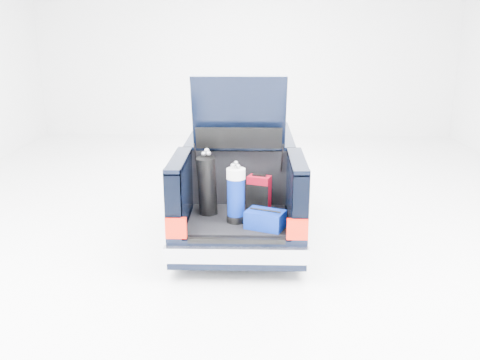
{
  "coord_description": "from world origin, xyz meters",
  "views": [
    {
      "loc": [
        0.19,
        -7.9,
        3.05
      ],
      "look_at": [
        0.0,
        -0.5,
        0.85
      ],
      "focal_mm": 38.0,
      "sensor_mm": 36.0,
      "label": 1
    }
  ],
  "objects_px": {
    "red_suitcase": "(259,193)",
    "blue_duffel": "(265,219)",
    "blue_golf_bag": "(236,195)",
    "car": "(241,180)",
    "black_golf_bag": "(207,186)"
  },
  "relations": [
    {
      "from": "red_suitcase",
      "to": "blue_duffel",
      "type": "height_order",
      "value": "red_suitcase"
    },
    {
      "from": "blue_golf_bag",
      "to": "blue_duffel",
      "type": "height_order",
      "value": "blue_golf_bag"
    },
    {
      "from": "car",
      "to": "black_golf_bag",
      "type": "height_order",
      "value": "car"
    },
    {
      "from": "red_suitcase",
      "to": "blue_golf_bag",
      "type": "relative_size",
      "value": 0.62
    },
    {
      "from": "blue_duffel",
      "to": "red_suitcase",
      "type": "bearing_deg",
      "value": 118.1
    },
    {
      "from": "blue_golf_bag",
      "to": "blue_duffel",
      "type": "xyz_separation_m",
      "value": [
        0.38,
        -0.2,
        -0.26
      ]
    },
    {
      "from": "car",
      "to": "blue_duffel",
      "type": "height_order",
      "value": "car"
    },
    {
      "from": "red_suitcase",
      "to": "black_golf_bag",
      "type": "xyz_separation_m",
      "value": [
        -0.71,
        -0.23,
        0.17
      ]
    },
    {
      "from": "black_golf_bag",
      "to": "blue_duffel",
      "type": "bearing_deg",
      "value": -14.82
    },
    {
      "from": "black_golf_bag",
      "to": "car",
      "type": "bearing_deg",
      "value": 90.24
    },
    {
      "from": "blue_golf_bag",
      "to": "black_golf_bag",
      "type": "bearing_deg",
      "value": 149.59
    },
    {
      "from": "car",
      "to": "black_golf_bag",
      "type": "bearing_deg",
      "value": -106.33
    },
    {
      "from": "red_suitcase",
      "to": "blue_duffel",
      "type": "relative_size",
      "value": 0.92
    },
    {
      "from": "car",
      "to": "red_suitcase",
      "type": "xyz_separation_m",
      "value": [
        0.28,
        -1.22,
        0.17
      ]
    },
    {
      "from": "red_suitcase",
      "to": "blue_golf_bag",
      "type": "bearing_deg",
      "value": -102.99
    }
  ]
}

